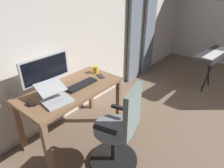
% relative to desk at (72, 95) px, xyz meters
% --- Properties ---
extents(back_room_partition, '(5.79, 0.10, 2.80)m').
position_rel_desk_xyz_m(back_room_partition, '(-1.39, -0.48, 0.77)').
color(back_room_partition, silver).
rests_on(back_room_partition, ground).
extents(curtain_left_panel, '(0.39, 0.06, 2.33)m').
position_rel_desk_xyz_m(curtain_left_panel, '(-2.57, -0.37, 0.54)').
color(curtain_left_panel, slate).
rests_on(curtain_left_panel, ground).
extents(curtain_right_panel, '(0.38, 0.06, 2.33)m').
position_rel_desk_xyz_m(curtain_right_panel, '(-1.97, -0.37, 0.54)').
color(curtain_right_panel, slate).
rests_on(curtain_right_panel, ground).
extents(desk, '(1.29, 0.65, 0.73)m').
position_rel_desk_xyz_m(desk, '(0.00, 0.00, 0.00)').
color(desk, '#896143').
rests_on(desk, ground).
extents(office_chair, '(0.56, 0.56, 1.03)m').
position_rel_desk_xyz_m(office_chair, '(0.03, 0.78, -0.16)').
color(office_chair, black).
rests_on(office_chair, ground).
extents(computer_monitor, '(0.63, 0.18, 0.42)m').
position_rel_desk_xyz_m(computer_monitor, '(0.18, -0.21, 0.35)').
color(computer_monitor, '#B7BCC1').
rests_on(computer_monitor, desk).
extents(computer_keyboard, '(0.44, 0.13, 0.02)m').
position_rel_desk_xyz_m(computer_keyboard, '(-0.13, 0.06, 0.12)').
color(computer_keyboard, black).
rests_on(computer_keyboard, desk).
extents(laptop, '(0.34, 0.39, 0.18)m').
position_rel_desk_xyz_m(laptop, '(0.30, 0.09, 0.16)').
color(laptop, '#B7BCC1').
rests_on(laptop, desk).
extents(computer_mouse, '(0.06, 0.10, 0.04)m').
position_rel_desk_xyz_m(computer_mouse, '(0.53, -0.04, 0.12)').
color(computer_mouse, black).
rests_on(computer_mouse, desk).
extents(cell_phone_by_monitor, '(0.12, 0.16, 0.01)m').
position_rel_desk_xyz_m(cell_phone_by_monitor, '(-0.47, 0.07, 0.11)').
color(cell_phone_by_monitor, '#232328').
rests_on(cell_phone_by_monitor, desk).
extents(mug_coffee, '(0.13, 0.08, 0.09)m').
position_rel_desk_xyz_m(mug_coffee, '(-0.53, -0.09, 0.15)').
color(mug_coffee, gold).
rests_on(mug_coffee, desk).
extents(piano_keyboard, '(1.05, 0.42, 0.78)m').
position_rel_desk_xyz_m(piano_keyboard, '(-2.53, 1.02, 0.08)').
color(piano_keyboard, black).
rests_on(piano_keyboard, ground).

